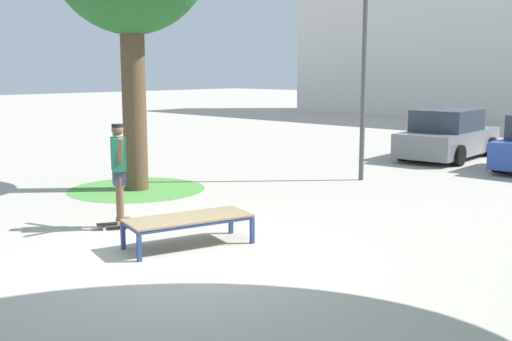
{
  "coord_description": "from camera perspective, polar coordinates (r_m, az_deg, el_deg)",
  "views": [
    {
      "loc": [
        6.49,
        -5.62,
        2.67
      ],
      "look_at": [
        -0.58,
        1.87,
        1.0
      ],
      "focal_mm": 43.57,
      "sensor_mm": 36.0,
      "label": 1
    }
  ],
  "objects": [
    {
      "name": "skateboard",
      "position": [
        10.88,
        -12.31,
        -4.79
      ],
      "size": [
        0.56,
        0.8,
        0.09
      ],
      "color": "black",
      "rests_on": "ground"
    },
    {
      "name": "light_post",
      "position": [
        15.29,
        10.01,
        13.4
      ],
      "size": [
        0.36,
        0.36,
        5.83
      ],
      "color": "#4C4C51",
      "rests_on": "ground"
    },
    {
      "name": "car_grey",
      "position": [
        19.79,
        17.2,
        3.05
      ],
      "size": [
        2.15,
        4.31,
        1.5
      ],
      "color": "slate",
      "rests_on": "ground"
    },
    {
      "name": "skater",
      "position": [
        10.69,
        -12.48,
        0.39
      ],
      "size": [
        0.92,
        0.54,
        1.69
      ],
      "color": "brown",
      "rests_on": "skateboard"
    },
    {
      "name": "skate_box",
      "position": [
        9.53,
        -6.22,
        -4.53
      ],
      "size": [
        1.26,
        2.04,
        0.46
      ],
      "color": "navy",
      "rests_on": "ground"
    },
    {
      "name": "grass_patch_near_left",
      "position": [
        14.33,
        -10.88,
        -1.68
      ],
      "size": [
        3.08,
        3.08,
        0.01
      ],
      "primitive_type": "cylinder",
      "color": "#519342",
      "rests_on": "ground"
    },
    {
      "name": "ground_plane",
      "position": [
        8.99,
        -5.55,
        -8.11
      ],
      "size": [
        120.0,
        120.0,
        0.0
      ],
      "primitive_type": "plane",
      "color": "#B2AA9E"
    }
  ]
}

